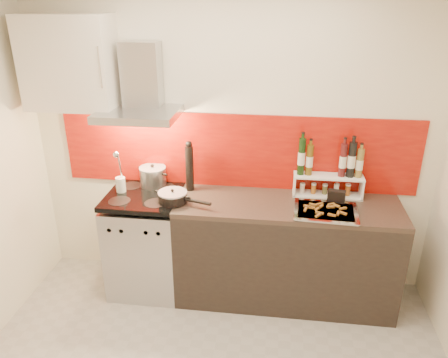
# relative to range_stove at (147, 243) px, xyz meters

# --- Properties ---
(back_wall) EXTENTS (3.40, 0.02, 2.60)m
(back_wall) POSITION_rel_range_stove_xyz_m (0.70, 0.30, 0.86)
(back_wall) COLOR silver
(back_wall) RESTS_ON ground
(backsplash) EXTENTS (3.00, 0.02, 0.64)m
(backsplash) POSITION_rel_range_stove_xyz_m (0.75, 0.29, 0.78)
(backsplash) COLOR maroon
(backsplash) RESTS_ON back_wall
(range_stove) EXTENTS (0.60, 0.60, 0.91)m
(range_stove) POSITION_rel_range_stove_xyz_m (0.00, 0.00, 0.00)
(range_stove) COLOR #B7B7BA
(range_stove) RESTS_ON ground
(counter) EXTENTS (1.80, 0.60, 0.90)m
(counter) POSITION_rel_range_stove_xyz_m (1.20, 0.00, 0.01)
(counter) COLOR black
(counter) RESTS_ON ground
(range_hood) EXTENTS (0.62, 0.50, 0.61)m
(range_hood) POSITION_rel_range_stove_xyz_m (0.00, 0.14, 1.30)
(range_hood) COLOR #B7B7BA
(range_hood) RESTS_ON back_wall
(upper_cabinet) EXTENTS (0.70, 0.35, 0.72)m
(upper_cabinet) POSITION_rel_range_stove_xyz_m (-0.55, 0.13, 1.51)
(upper_cabinet) COLOR silver
(upper_cabinet) RESTS_ON back_wall
(stock_pot) EXTENTS (0.23, 0.23, 0.20)m
(stock_pot) POSITION_rel_range_stove_xyz_m (0.04, 0.19, 0.55)
(stock_pot) COLOR #B7B7BA
(stock_pot) RESTS_ON range_stove
(saute_pan) EXTENTS (0.44, 0.23, 0.11)m
(saute_pan) POSITION_rel_range_stove_xyz_m (0.29, -0.10, 0.51)
(saute_pan) COLOR black
(saute_pan) RESTS_ON range_stove
(utensil_jar) EXTENTS (0.08, 0.12, 0.39)m
(utensil_jar) POSITION_rel_range_stove_xyz_m (-0.19, 0.02, 0.58)
(utensil_jar) COLOR silver
(utensil_jar) RESTS_ON range_stove
(pepper_mill) EXTENTS (0.07, 0.07, 0.44)m
(pepper_mill) POSITION_rel_range_stove_xyz_m (0.37, 0.16, 0.67)
(pepper_mill) COLOR black
(pepper_mill) RESTS_ON counter
(step_shelf) EXTENTS (0.56, 0.15, 0.49)m
(step_shelf) POSITION_rel_range_stove_xyz_m (1.53, 0.19, 0.67)
(step_shelf) COLOR white
(step_shelf) RESTS_ON counter
(caddy_box) EXTENTS (0.15, 0.08, 0.12)m
(caddy_box) POSITION_rel_range_stove_xyz_m (1.57, 0.04, 0.52)
(caddy_box) COLOR black
(caddy_box) RESTS_ON counter
(baking_tray) EXTENTS (0.50, 0.39, 0.03)m
(baking_tray) POSITION_rel_range_stove_xyz_m (1.48, -0.12, 0.47)
(baking_tray) COLOR silver
(baking_tray) RESTS_ON counter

